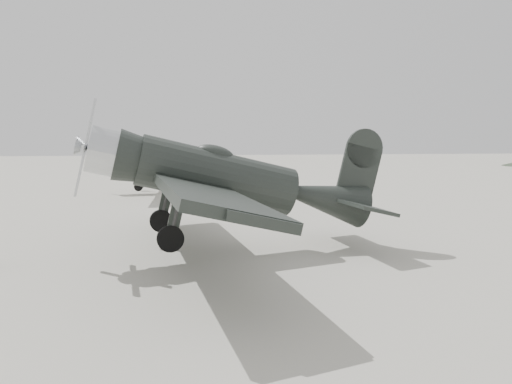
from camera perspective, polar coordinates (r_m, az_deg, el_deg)
ground at (r=17.45m, az=-0.22°, el=-6.15°), size 160.00×160.00×0.00m
lowwing_monoplane at (r=16.14m, az=-2.89°, el=1.32°), size 9.97×13.92×4.47m
highwing_monoplane at (r=34.00m, az=-10.68°, el=3.32°), size 8.00×11.20×3.20m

